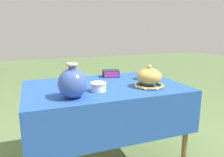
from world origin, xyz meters
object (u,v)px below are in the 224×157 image
object	(u,v)px
pot_squat_teal	(144,75)
cup_wide_ivory	(99,86)
mosaic_tile_box	(111,73)
vase_dome_bell	(149,78)
vase_tall_bulbous	(73,83)

from	to	relation	value
pot_squat_teal	cup_wide_ivory	distance (m)	0.54
pot_squat_teal	cup_wide_ivory	xyz separation A→B (m)	(-0.49, -0.22, 0.00)
mosaic_tile_box	pot_squat_teal	world-z (taller)	pot_squat_teal
pot_squat_teal	cup_wide_ivory	size ratio (longest dim) A/B	0.92
mosaic_tile_box	cup_wide_ivory	distance (m)	0.49
vase_dome_bell	cup_wide_ivory	distance (m)	0.40
vase_dome_bell	cup_wide_ivory	bearing A→B (deg)	177.20
vase_dome_bell	pot_squat_teal	size ratio (longest dim) A/B	2.15
vase_dome_bell	pot_squat_teal	xyz separation A→B (m)	(0.09, 0.24, -0.03)
vase_dome_bell	mosaic_tile_box	xyz separation A→B (m)	(-0.15, 0.44, -0.04)
vase_tall_bulbous	pot_squat_teal	xyz separation A→B (m)	(0.69, 0.31, -0.07)
mosaic_tile_box	pot_squat_teal	size ratio (longest dim) A/B	1.55
vase_tall_bulbous	vase_dome_bell	distance (m)	0.60
vase_tall_bulbous	mosaic_tile_box	distance (m)	0.68
vase_tall_bulbous	vase_dome_bell	size ratio (longest dim) A/B	0.97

